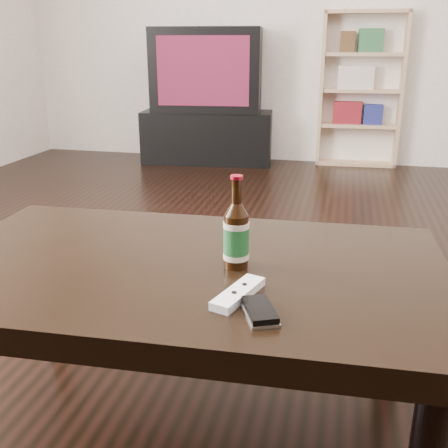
% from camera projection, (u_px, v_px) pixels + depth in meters
% --- Properties ---
extents(floor, '(5.00, 6.00, 0.01)m').
position_uv_depth(floor, '(234.00, 330.00, 1.93)').
color(floor, black).
rests_on(floor, ground).
extents(tv_stand, '(1.16, 0.67, 0.44)m').
position_uv_depth(tv_stand, '(209.00, 135.00, 4.65)').
color(tv_stand, black).
rests_on(tv_stand, floor).
extents(tv, '(0.96, 0.66, 0.68)m').
position_uv_depth(tv, '(208.00, 70.00, 4.46)').
color(tv, black).
rests_on(tv, tv_stand).
extents(bookshelf, '(0.68, 0.33, 1.25)m').
position_uv_depth(bookshelf, '(359.00, 87.00, 4.42)').
color(bookshelf, tan).
rests_on(bookshelf, floor).
extents(coffee_table, '(1.31, 0.80, 0.48)m').
position_uv_depth(coffee_table, '(187.00, 285.00, 1.33)').
color(coffee_table, black).
rests_on(coffee_table, floor).
extents(beer_bottle, '(0.08, 0.08, 0.23)m').
position_uv_depth(beer_bottle, '(236.00, 236.00, 1.25)').
color(beer_bottle, black).
rests_on(beer_bottle, coffee_table).
extents(phone, '(0.10, 0.13, 0.02)m').
position_uv_depth(phone, '(260.00, 311.00, 1.05)').
color(phone, silver).
rests_on(phone, coffee_table).
extents(remote, '(0.09, 0.17, 0.02)m').
position_uv_depth(remote, '(238.00, 293.00, 1.12)').
color(remote, white).
rests_on(remote, coffee_table).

